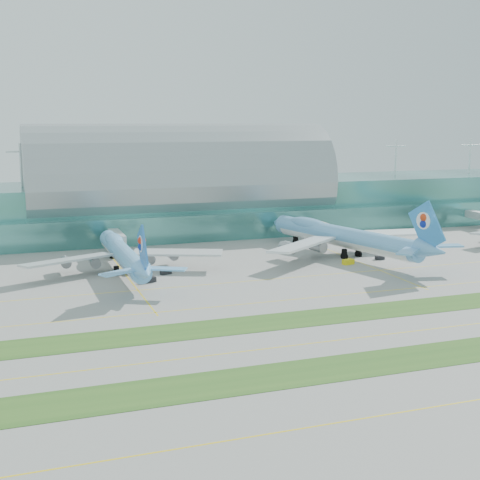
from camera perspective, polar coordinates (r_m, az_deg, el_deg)
name	(u,v)px	position (r m, az deg, el deg)	size (l,w,h in m)	color
ground	(320,320)	(152.97, 6.83, -6.78)	(700.00, 700.00, 0.00)	gray
terminal	(180,196)	(269.68, -5.16, 3.72)	(340.00, 69.10, 36.00)	#3D7A75
grass_strip_near	(386,361)	(129.74, 12.32, -10.09)	(420.00, 12.00, 0.08)	#2D591E
grass_strip_far	(316,317)	(154.68, 6.50, -6.57)	(420.00, 12.00, 0.08)	#2D591E
taxiline_a	(452,404)	(114.48, 17.67, -13.18)	(420.00, 0.35, 0.01)	yellow
taxiline_b	(350,339)	(141.14, 9.34, -8.32)	(420.00, 0.35, 0.01)	yellow
taxiline_c	(288,300)	(168.67, 4.15, -5.12)	(420.00, 0.35, 0.01)	yellow
taxiline_d	(257,280)	(188.41, 1.50, -3.46)	(420.00, 0.35, 0.01)	yellow
airliner_b	(123,253)	(200.81, -9.98, -1.07)	(59.88, 67.85, 18.70)	#6CB4EF
airliner_c	(342,235)	(224.41, 8.72, 0.41)	(67.74, 78.30, 21.91)	#64A6DC
gse_c	(149,280)	(187.56, -7.76, -3.38)	(3.70, 1.73, 1.50)	black
gse_d	(166,272)	(196.67, -6.35, -2.75)	(3.25, 1.52, 1.25)	black
gse_e	(348,262)	(211.47, 9.22, -1.85)	(3.69, 1.82, 1.61)	yellow
gse_f	(380,257)	(220.75, 11.84, -1.47)	(2.85, 1.64, 1.30)	black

